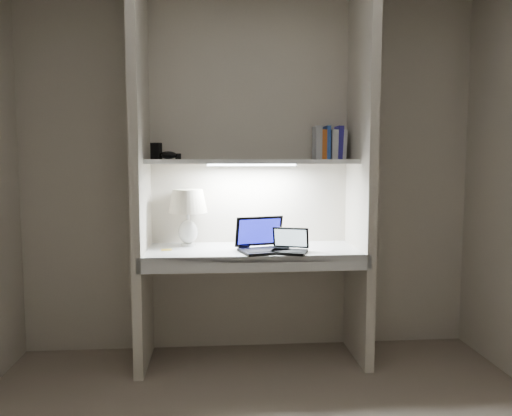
{
  "coord_description": "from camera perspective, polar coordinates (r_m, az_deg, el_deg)",
  "views": [
    {
      "loc": [
        -0.24,
        -2.06,
        1.36
      ],
      "look_at": [
        0.01,
        1.05,
        1.06
      ],
      "focal_mm": 35.0,
      "sensor_mm": 36.0,
      "label": 1
    }
  ],
  "objects": [
    {
      "name": "book_row",
      "position": [
        3.56,
        8.35,
        7.28
      ],
      "size": [
        0.22,
        0.15,
        0.23
      ],
      "color": "silver",
      "rests_on": "shelf"
    },
    {
      "name": "shelf_box",
      "position": [
        3.43,
        -11.33,
        6.4
      ],
      "size": [
        0.08,
        0.07,
        0.11
      ],
      "primitive_type": "cube",
      "rotation": [
        0.0,
        0.0,
        -0.42
      ],
      "color": "black",
      "rests_on": "shelf"
    },
    {
      "name": "laptop_main",
      "position": [
        3.25,
        0.88,
        -4.05
      ],
      "size": [
        0.39,
        0.36,
        0.22
      ],
      "rotation": [
        0.0,
        0.0,
        0.27
      ],
      "color": "black",
      "rests_on": "desk"
    },
    {
      "name": "alcove_panel_right",
      "position": [
        3.43,
        11.91,
        3.55
      ],
      "size": [
        0.06,
        0.55,
        2.5
      ],
      "primitive_type": "cube",
      "color": "beige",
      "rests_on": "floor"
    },
    {
      "name": "desk",
      "position": [
        3.35,
        -0.37,
        -4.99
      ],
      "size": [
        1.4,
        0.55,
        0.04
      ],
      "primitive_type": "cube",
      "color": "white",
      "rests_on": "alcove_panel_left"
    },
    {
      "name": "laptop_netbook",
      "position": [
        3.21,
        3.77,
        -4.42
      ],
      "size": [
        0.29,
        0.27,
        0.15
      ],
      "rotation": [
        0.0,
        0.0,
        -0.34
      ],
      "color": "black",
      "rests_on": "desk"
    },
    {
      "name": "cable_coil",
      "position": [
        3.32,
        2.72,
        -4.64
      ],
      "size": [
        0.1,
        0.1,
        0.01
      ],
      "primitive_type": "torus",
      "rotation": [
        0.0,
        0.0,
        -0.13
      ],
      "color": "black",
      "rests_on": "desk"
    },
    {
      "name": "shelf_gadget",
      "position": [
        3.39,
        -10.0,
        5.97
      ],
      "size": [
        0.15,
        0.13,
        0.05
      ],
      "primitive_type": "ellipsoid",
      "rotation": [
        0.0,
        0.0,
        -0.37
      ],
      "color": "black",
      "rests_on": "shelf"
    },
    {
      "name": "table_lamp",
      "position": [
        3.45,
        -7.79,
        0.01
      ],
      "size": [
        0.27,
        0.27,
        0.39
      ],
      "color": "white",
      "rests_on": "desk"
    },
    {
      "name": "back_wall",
      "position": [
        3.57,
        -0.7,
        3.74
      ],
      "size": [
        3.2,
        0.01,
        2.5
      ],
      "primitive_type": "cube",
      "color": "beige",
      "rests_on": "floor"
    },
    {
      "name": "mouse",
      "position": [
        3.32,
        -1.47,
        -4.44
      ],
      "size": [
        0.11,
        0.09,
        0.03
      ],
      "primitive_type": "ellipsoid",
      "rotation": [
        0.0,
        0.0,
        -0.41
      ],
      "color": "black",
      "rests_on": "desk"
    },
    {
      "name": "speaker",
      "position": [
        3.53,
        -0.51,
        -2.83
      ],
      "size": [
        0.13,
        0.11,
        0.16
      ],
      "primitive_type": "cube",
      "rotation": [
        0.0,
        0.0,
        0.32
      ],
      "color": "silver",
      "rests_on": "desk"
    },
    {
      "name": "strip_light",
      "position": [
        3.39,
        -0.49,
        4.96
      ],
      "size": [
        0.6,
        0.04,
        0.02
      ],
      "primitive_type": "cube",
      "color": "white",
      "rests_on": "shelf"
    },
    {
      "name": "desk_apron",
      "position": [
        3.1,
        -0.01,
        -6.4
      ],
      "size": [
        1.46,
        0.03,
        0.1
      ],
      "primitive_type": "cube",
      "color": "silver",
      "rests_on": "desk"
    },
    {
      "name": "alcove_panel_left",
      "position": [
        3.32,
        -13.05,
        3.47
      ],
      "size": [
        0.06,
        0.55,
        2.5
      ],
      "primitive_type": "cube",
      "color": "beige",
      "rests_on": "floor"
    },
    {
      "name": "sticky_note",
      "position": [
        3.34,
        -10.19,
        -4.72
      ],
      "size": [
        0.08,
        0.08,
        0.0
      ],
      "primitive_type": "cube",
      "rotation": [
        0.0,
        0.0,
        0.09
      ],
      "color": "gold",
      "rests_on": "desk"
    },
    {
      "name": "shelf",
      "position": [
        3.39,
        -0.49,
        5.33
      ],
      "size": [
        1.4,
        0.36,
        0.03
      ],
      "primitive_type": "cube",
      "color": "silver",
      "rests_on": "back_wall"
    }
  ]
}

